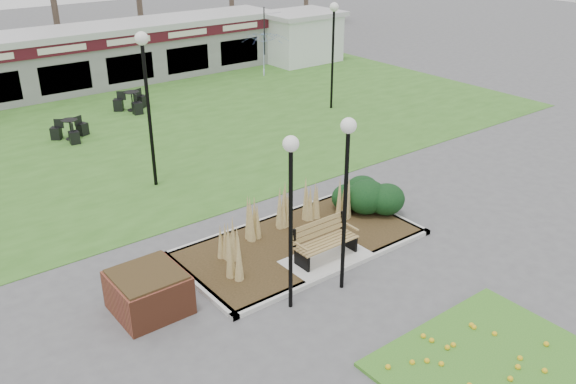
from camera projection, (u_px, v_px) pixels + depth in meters
ground at (330, 264)px, 15.20m from camera, size 100.00×100.00×0.00m
lawn at (127, 136)px, 23.82m from camera, size 34.00×16.00×0.02m
flower_bed at (486, 360)px, 11.87m from camera, size 4.20×3.00×0.16m
planting_bed at (333, 217)px, 16.73m from camera, size 6.75×3.40×1.27m
park_bench at (324, 240)px, 15.14m from camera, size 1.70×0.66×0.93m
brick_planter at (149, 292)px, 13.28m from camera, size 1.50×1.50×0.95m
food_pavilion at (53, 62)px, 28.92m from camera, size 24.60×3.40×2.90m
service_hut at (301, 36)px, 35.00m from camera, size 4.40×3.40×2.83m
lamp_post_near_left at (347, 168)px, 13.02m from camera, size 0.34×0.34×4.15m
lamp_post_near_right at (291, 187)px, 12.36m from camera, size 0.33×0.33×4.03m
lamp_post_mid_right at (145, 76)px, 18.11m from camera, size 0.40×0.40×4.86m
lamp_post_far_right at (333, 33)px, 25.77m from camera, size 0.38×0.38×4.56m
bistro_set_c at (71, 133)px, 23.35m from camera, size 1.46×1.36×0.78m
bistro_set_d at (133, 104)px, 26.70m from camera, size 1.58×1.44×0.84m
patio_umbrella at (265, 54)px, 28.84m from camera, size 2.81×2.85×2.89m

